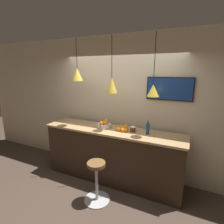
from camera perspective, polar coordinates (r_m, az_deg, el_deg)
ground_plane at (r=3.49m, az=-4.67°, el=-25.82°), size 14.00×14.00×0.00m
back_wall at (r=3.70m, az=2.80°, el=1.67°), size 8.00×0.06×2.90m
service_counter at (r=3.64m, az=0.00°, el=-13.74°), size 2.80×0.63×1.08m
bar_stool at (r=3.18m, az=-5.06°, el=-20.93°), size 0.44×0.44×0.72m
fruit_bowl at (r=3.52m, az=-2.53°, el=-4.17°), size 0.27×0.27×0.16m
orange_pile at (r=3.39m, az=3.47°, el=-5.26°), size 0.26×0.29×0.08m
juice_bottle at (r=3.22m, az=11.57°, el=-5.30°), size 0.06×0.06×0.25m
spread_jar at (r=3.31m, az=6.85°, el=-5.59°), size 0.10×0.10×0.10m
pendant_lamp_left at (r=3.62m, az=-11.24°, el=11.97°), size 0.21×0.21×0.80m
pendant_lamp_middle at (r=3.24m, az=-0.05°, el=8.76°), size 0.19×0.19×1.00m
pendant_lamp_right at (r=3.00m, az=13.27°, el=6.98°), size 0.20×0.20×1.02m
mounted_tv at (r=3.34m, az=18.24°, el=7.21°), size 0.82×0.04×0.42m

